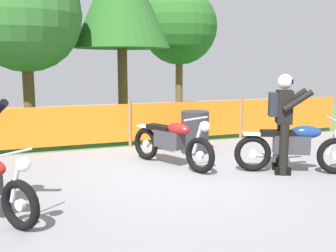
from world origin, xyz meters
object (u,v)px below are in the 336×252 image
motorcycle_lead (172,141)px  motorcycle_third (295,146)px  rider_third (283,118)px  spare_drum (195,132)px

motorcycle_lead → motorcycle_third: size_ratio=1.01×
rider_third → motorcycle_lead: bearing=174.4°
motorcycle_lead → motorcycle_third: (1.82, -1.14, 0.00)m
motorcycle_third → spare_drum: (-0.97, 2.02, -0.02)m
motorcycle_third → rider_third: size_ratio=1.10×
motorcycle_lead → spare_drum: (0.85, 0.88, -0.02)m
motorcycle_third → rider_third: 0.53m
rider_third → spare_drum: 2.14m
motorcycle_third → rider_third: rider_third is taller
motorcycle_lead → rider_third: rider_third is taller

